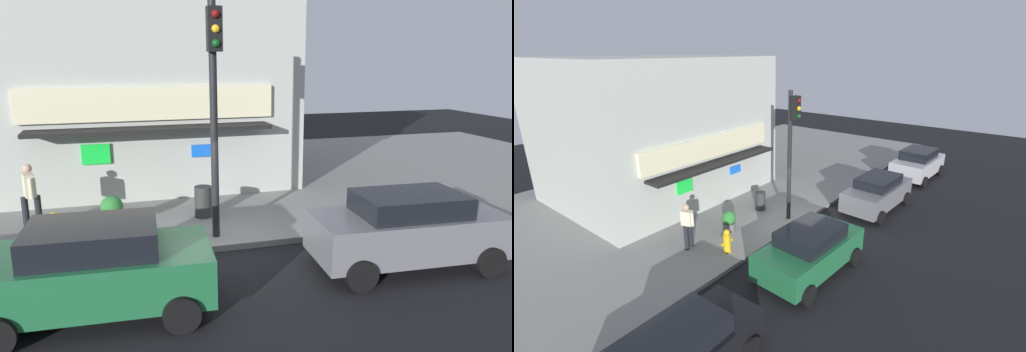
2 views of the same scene
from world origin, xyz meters
TOP-DOWN VIEW (x-y plane):
  - ground_plane at (0.00, 0.00)m, footprint 51.25×51.25m
  - sidewalk at (0.00, 6.69)m, footprint 34.16×13.38m
  - corner_building at (-1.22, 7.93)m, footprint 9.63×8.47m
  - traffic_light at (-0.03, 0.55)m, footprint 0.32×0.58m
  - fire_hydrant at (-3.70, 0.80)m, footprint 0.52×0.28m
  - trash_can at (-0.07, 2.20)m, footprint 0.47×0.47m
  - pedestrian at (-4.36, 2.14)m, footprint 0.48×0.56m
  - potted_plant_by_doorway at (-2.46, 1.89)m, footprint 0.57×0.57m
  - parked_car_silver at (9.37, -1.98)m, footprint 4.04×2.25m
  - parked_car_grey at (3.63, -1.87)m, footprint 4.17×2.12m
  - parked_car_green at (-2.72, -2.14)m, footprint 4.10×2.24m

SIDE VIEW (x-z plane):
  - ground_plane at x=0.00m, z-range 0.00..0.00m
  - sidewalk at x=0.00m, z-range 0.00..0.15m
  - trash_can at x=-0.07m, z-range 0.15..1.01m
  - fire_hydrant at x=-3.70m, z-range 0.14..1.04m
  - potted_plant_by_doorway at x=-2.46m, z-range 0.18..1.05m
  - parked_car_grey at x=3.63m, z-range 0.04..1.68m
  - parked_car_green at x=-2.72m, z-range 0.03..1.70m
  - parked_car_silver at x=9.37m, z-range 0.02..1.76m
  - pedestrian at x=-4.36m, z-range 0.24..2.00m
  - corner_building at x=-1.22m, z-range 0.15..6.88m
  - traffic_light at x=-0.03m, z-range 0.91..6.45m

